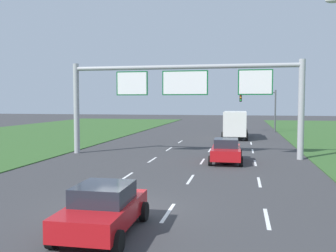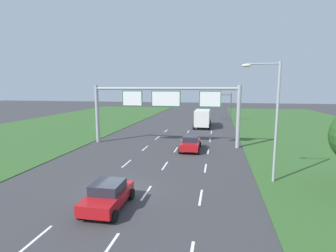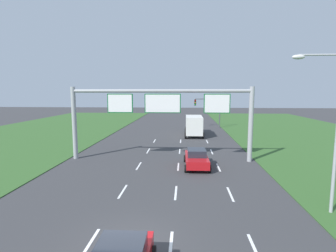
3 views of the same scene
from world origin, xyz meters
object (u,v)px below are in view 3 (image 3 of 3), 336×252
traffic_light_mast (209,107)px  street_lamp (331,120)px  box_truck (194,125)px  car_near_red (196,158)px  sign_gantry (162,109)px

traffic_light_mast → street_lamp: size_ratio=0.66×
box_truck → traffic_light_mast: 9.77m
street_lamp → car_near_red: bearing=127.8°
car_near_red → street_lamp: 11.43m
car_near_red → box_truck: bearing=87.7°
sign_gantry → traffic_light_mast: sign_gantry is taller
car_near_red → box_truck: (0.29, 16.98, 0.85)m
car_near_red → sign_gantry: size_ratio=0.25×
traffic_light_mast → box_truck: bearing=-108.9°
box_truck → street_lamp: bearing=-76.2°
car_near_red → traffic_light_mast: bearing=81.3°
box_truck → sign_gantry: bearing=-103.2°
car_near_red → sign_gantry: (-3.18, 2.20, 4.14)m
car_near_red → box_truck: box_truck is taller
car_near_red → traffic_light_mast: size_ratio=0.78×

